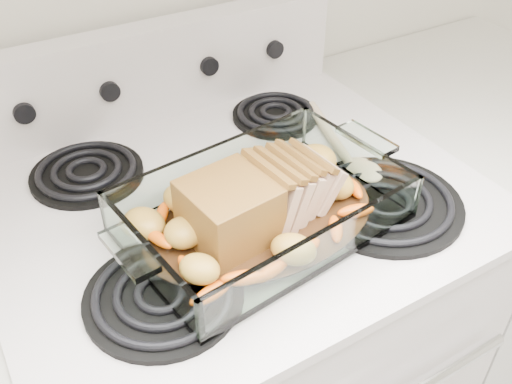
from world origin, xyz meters
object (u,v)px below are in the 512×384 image
baking_dish (263,214)px  pork_roast (249,202)px  counter_right (457,251)px  electric_range (236,357)px

baking_dish → pork_roast: 0.04m
counter_right → baking_dish: baking_dish is taller
electric_range → counter_right: size_ratio=1.20×
electric_range → pork_roast: bearing=-104.0°
pork_roast → baking_dish: bearing=3.5°
counter_right → pork_roast: bearing=-171.1°
counter_right → baking_dish: bearing=-170.8°
electric_range → counter_right: (0.66, -0.00, -0.02)m
counter_right → baking_dish: (-0.67, -0.11, 0.50)m
baking_dish → pork_roast: size_ratio=1.64×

